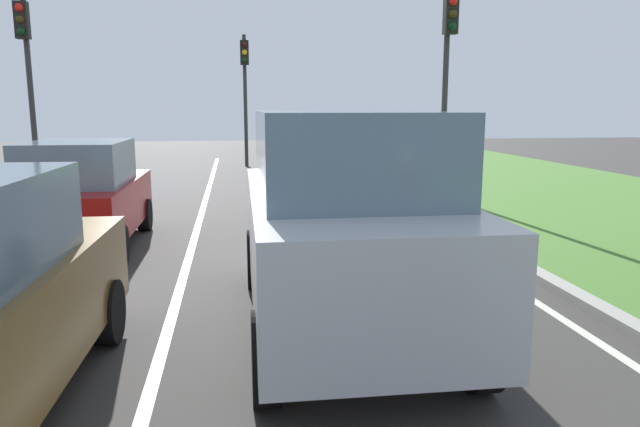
{
  "coord_description": "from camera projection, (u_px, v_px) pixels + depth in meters",
  "views": [
    {
      "loc": [
        0.04,
        3.38,
        2.33
      ],
      "look_at": [
        0.93,
        9.48,
        1.2
      ],
      "focal_mm": 32.98,
      "sensor_mm": 36.0,
      "label": 1
    }
  ],
  "objects": [
    {
      "name": "ground_plane",
      "position": [
        234.0,
        235.0,
        10.75
      ],
      "size": [
        60.0,
        60.0,
        0.0
      ],
      "primitive_type": "plane",
      "color": "#383533"
    },
    {
      "name": "lane_line_center",
      "position": [
        195.0,
        236.0,
        10.65
      ],
      "size": [
        0.12,
        32.0,
        0.01
      ],
      "primitive_type": "cube",
      "color": "silver",
      "rests_on": "ground"
    },
    {
      "name": "lane_line_right_edge",
      "position": [
        423.0,
        229.0,
        11.26
      ],
      "size": [
        0.12,
        32.0,
        0.01
      ],
      "primitive_type": "cube",
      "color": "silver",
      "rests_on": "ground"
    },
    {
      "name": "curb_right",
      "position": [
        448.0,
        225.0,
        11.32
      ],
      "size": [
        0.24,
        48.0,
        0.12
      ],
      "primitive_type": "cube",
      "color": "#9E9B93",
      "rests_on": "ground"
    },
    {
      "name": "car_suv_ahead",
      "position": [
        344.0,
        221.0,
        6.04
      ],
      "size": [
        2.02,
        4.52,
        2.28
      ],
      "rotation": [
        0.0,
        0.0,
        -0.01
      ],
      "color": "#B7BABF",
      "rests_on": "ground"
    },
    {
      "name": "car_hatchback_far",
      "position": [
        83.0,
        196.0,
        9.61
      ],
      "size": [
        1.75,
        3.71,
        1.78
      ],
      "rotation": [
        0.0,
        0.0,
        -0.01
      ],
      "color": "maroon",
      "rests_on": "ground"
    },
    {
      "name": "traffic_light_near_right",
      "position": [
        448.0,
        57.0,
        14.25
      ],
      "size": [
        0.32,
        0.5,
        5.28
      ],
      "color": "#2D2D2D",
      "rests_on": "ground"
    },
    {
      "name": "traffic_light_overhead_left",
      "position": [
        27.0,
        60.0,
        14.81
      ],
      "size": [
        0.32,
        0.5,
        5.18
      ],
      "color": "#2D2D2D",
      "rests_on": "ground"
    },
    {
      "name": "traffic_light_far_median",
      "position": [
        245.0,
        78.0,
        22.33
      ],
      "size": [
        0.32,
        0.5,
        4.98
      ],
      "color": "#2D2D2D",
      "rests_on": "ground"
    }
  ]
}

